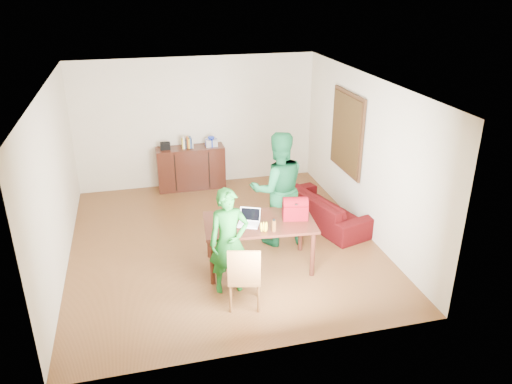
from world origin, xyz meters
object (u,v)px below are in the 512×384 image
object	(u,v)px
person_far	(278,189)
bottle	(274,225)
chair	(245,288)
sofa	(325,208)
person_near	(229,241)
laptop	(248,222)
red_bag	(295,210)
table	(259,227)

from	to	relation	value
person_far	bottle	bearing A→B (deg)	71.41
chair	person_far	bearing A→B (deg)	73.93
sofa	person_near	bearing A→B (deg)	111.74
laptop	bottle	distance (m)	0.42
person_far	person_near	bearing A→B (deg)	49.18
red_bag	sofa	world-z (taller)	red_bag
chair	bottle	bearing A→B (deg)	59.47
person_far	laptop	size ratio (longest dim) A/B	5.21
table	red_bag	distance (m)	0.60
person_near	laptop	world-z (taller)	person_near
chair	bottle	distance (m)	1.01
person_near	bottle	bearing A→B (deg)	11.51
laptop	sofa	size ratio (longest dim) A/B	0.19
chair	laptop	world-z (taller)	laptop
chair	bottle	size ratio (longest dim) A/B	4.99
sofa	red_bag	bearing A→B (deg)	123.90
red_bag	chair	bearing A→B (deg)	-126.77
chair	person_near	world-z (taller)	person_near
table	red_bag	bearing A→B (deg)	2.16
chair	laptop	bearing A→B (deg)	87.12
chair	person_far	size ratio (longest dim) A/B	0.49
bottle	sofa	world-z (taller)	bottle
table	person_near	size ratio (longest dim) A/B	1.11
table	bottle	bearing A→B (deg)	-64.07
laptop	red_bag	bearing A→B (deg)	27.76
person_far	red_bag	world-z (taller)	person_far
person_far	chair	bearing A→B (deg)	60.79
laptop	sofa	world-z (taller)	laptop
person_near	red_bag	size ratio (longest dim) A/B	4.18
bottle	red_bag	world-z (taller)	red_bag
person_far	red_bag	size ratio (longest dim) A/B	5.19
chair	bottle	world-z (taller)	bottle
person_far	red_bag	distance (m)	0.74
bottle	chair	bearing A→B (deg)	-134.41
sofa	laptop	bearing A→B (deg)	109.13
table	sofa	distance (m)	1.97
table	chair	bearing A→B (deg)	-109.96
red_bag	person_near	bearing A→B (deg)	-146.24
chair	sofa	size ratio (longest dim) A/B	0.50
table	sofa	xyz separation A→B (m)	(1.54, 1.16, -0.40)
person_near	red_bag	bearing A→B (deg)	21.79
laptop	person_far	bearing A→B (deg)	73.08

